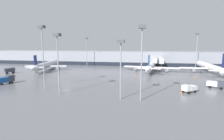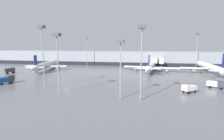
% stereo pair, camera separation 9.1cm
% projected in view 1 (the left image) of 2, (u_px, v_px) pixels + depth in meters
% --- Properties ---
extents(ground_plane, '(320.00, 320.00, 0.00)m').
position_uv_depth(ground_plane, '(67.00, 84.00, 60.94)').
color(ground_plane, slate).
extents(terminal_building, '(160.00, 28.63, 9.00)m').
position_uv_depth(terminal_building, '(104.00, 58.00, 120.60)').
color(terminal_building, gray).
rests_on(terminal_building, ground_plane).
extents(parked_jet_0, '(22.69, 38.32, 8.74)m').
position_uv_depth(parked_jet_0, '(46.00, 65.00, 95.21)').
color(parked_jet_0, silver).
rests_on(parked_jet_0, ground_plane).
extents(parked_jet_1, '(28.02, 32.80, 8.97)m').
position_uv_depth(parked_jet_1, '(151.00, 66.00, 89.18)').
color(parked_jet_1, white).
rests_on(parked_jet_1, ground_plane).
extents(parked_jet_2, '(27.35, 39.16, 10.17)m').
position_uv_depth(parked_jet_2, '(210.00, 67.00, 82.84)').
color(parked_jet_2, white).
rests_on(parked_jet_2, ground_plane).
extents(service_truck_0, '(4.28, 5.73, 2.87)m').
position_uv_depth(service_truck_0, '(6.00, 79.00, 61.23)').
color(service_truck_0, '#19478C').
rests_on(service_truck_0, ground_plane).
extents(service_truck_1, '(4.02, 4.60, 2.64)m').
position_uv_depth(service_truck_1, '(10.00, 70.00, 83.26)').
color(service_truck_1, '#2D333D').
rests_on(service_truck_1, ground_plane).
extents(service_truck_2, '(5.08, 3.92, 2.45)m').
position_uv_depth(service_truck_2, '(216.00, 84.00, 55.13)').
color(service_truck_2, silver).
rests_on(service_truck_2, ground_plane).
extents(service_truck_3, '(4.77, 4.33, 2.33)m').
position_uv_depth(service_truck_3, '(189.00, 88.00, 50.36)').
color(service_truck_3, silver).
rests_on(service_truck_3, ground_plane).
extents(traffic_cone_0, '(0.48, 0.48, 0.73)m').
position_uv_depth(traffic_cone_0, '(135.00, 76.00, 75.60)').
color(traffic_cone_0, orange).
rests_on(traffic_cone_0, ground_plane).
extents(traffic_cone_1, '(0.45, 0.45, 0.66)m').
position_uv_depth(traffic_cone_1, '(181.00, 92.00, 49.75)').
color(traffic_cone_1, orange).
rests_on(traffic_cone_1, ground_plane).
extents(traffic_cone_2, '(0.40, 0.40, 0.57)m').
position_uv_depth(traffic_cone_2, '(4.00, 75.00, 77.15)').
color(traffic_cone_2, orange).
rests_on(traffic_cone_2, ground_plane).
extents(traffic_cone_3, '(0.43, 0.43, 0.78)m').
position_uv_depth(traffic_cone_3, '(195.00, 77.00, 72.75)').
color(traffic_cone_3, orange).
rests_on(traffic_cone_3, ground_plane).
extents(apron_light_mast_0, '(1.80, 1.80, 17.85)m').
position_uv_depth(apron_light_mast_0, '(86.00, 44.00, 107.24)').
color(apron_light_mast_0, gray).
rests_on(apron_light_mast_0, ground_plane).
extents(apron_light_mast_1, '(1.80, 1.80, 14.96)m').
position_uv_depth(apron_light_mast_1, '(121.00, 52.00, 42.80)').
color(apron_light_mast_1, gray).
rests_on(apron_light_mast_1, ground_plane).
extents(apron_light_mast_2, '(1.80, 1.80, 16.77)m').
position_uv_depth(apron_light_mast_2, '(57.00, 46.00, 46.85)').
color(apron_light_mast_2, gray).
rests_on(apron_light_mast_2, ground_plane).
extents(apron_light_mast_3, '(1.80, 1.80, 20.07)m').
position_uv_depth(apron_light_mast_3, '(197.00, 41.00, 98.31)').
color(apron_light_mast_3, gray).
rests_on(apron_light_mast_3, ground_plane).
extents(apron_light_mast_5, '(1.80, 1.80, 19.45)m').
position_uv_depth(apron_light_mast_5, '(42.00, 40.00, 52.81)').
color(apron_light_mast_5, gray).
rests_on(apron_light_mast_5, ground_plane).
extents(apron_light_mast_6, '(1.80, 1.80, 18.37)m').
position_uv_depth(apron_light_mast_6, '(142.00, 42.00, 41.39)').
color(apron_light_mast_6, gray).
rests_on(apron_light_mast_6, ground_plane).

